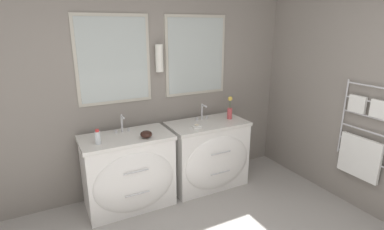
# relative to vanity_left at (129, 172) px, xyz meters

# --- Properties ---
(wall_back) EXTENTS (5.70, 0.17, 2.60)m
(wall_back) POSITION_rel_vanity_left_xyz_m (0.22, 0.38, 0.89)
(wall_back) COLOR gray
(wall_back) RESTS_ON ground_plane
(wall_right) EXTENTS (0.13, 4.42, 2.60)m
(wall_right) POSITION_rel_vanity_left_xyz_m (2.28, -0.91, 0.87)
(wall_right) COLOR gray
(wall_right) RESTS_ON ground_plane
(vanity_left) EXTENTS (0.97, 0.59, 0.84)m
(vanity_left) POSITION_rel_vanity_left_xyz_m (0.00, 0.00, 0.00)
(vanity_left) COLOR white
(vanity_left) RESTS_ON ground_plane
(vanity_right) EXTENTS (0.97, 0.59, 0.84)m
(vanity_right) POSITION_rel_vanity_left_xyz_m (1.01, 0.00, 0.00)
(vanity_right) COLOR white
(vanity_right) RESTS_ON ground_plane
(faucet_left) EXTENTS (0.17, 0.13, 0.20)m
(faucet_left) POSITION_rel_vanity_left_xyz_m (-0.00, 0.16, 0.51)
(faucet_left) COLOR silver
(faucet_left) RESTS_ON vanity_left
(faucet_right) EXTENTS (0.17, 0.13, 0.20)m
(faucet_right) POSITION_rel_vanity_left_xyz_m (1.01, 0.16, 0.51)
(faucet_right) COLOR silver
(faucet_right) RESTS_ON vanity_right
(toiletry_bottle) EXTENTS (0.06, 0.06, 0.15)m
(toiletry_bottle) POSITION_rel_vanity_left_xyz_m (-0.31, -0.05, 0.48)
(toiletry_bottle) COLOR silver
(toiletry_bottle) RESTS_ON vanity_left
(amenity_bowl) EXTENTS (0.13, 0.13, 0.08)m
(amenity_bowl) POSITION_rel_vanity_left_xyz_m (0.18, -0.11, 0.45)
(amenity_bowl) COLOR black
(amenity_bowl) RESTS_ON vanity_left
(flower_vase) EXTENTS (0.06, 0.06, 0.29)m
(flower_vase) POSITION_rel_vanity_left_xyz_m (1.34, 0.04, 0.53)
(flower_vase) COLOR #CC4C51
(flower_vase) RESTS_ON vanity_right
(soap_dish) EXTENTS (0.10, 0.07, 0.04)m
(soap_dish) POSITION_rel_vanity_left_xyz_m (0.80, -0.07, 0.43)
(soap_dish) COLOR white
(soap_dish) RESTS_ON vanity_right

